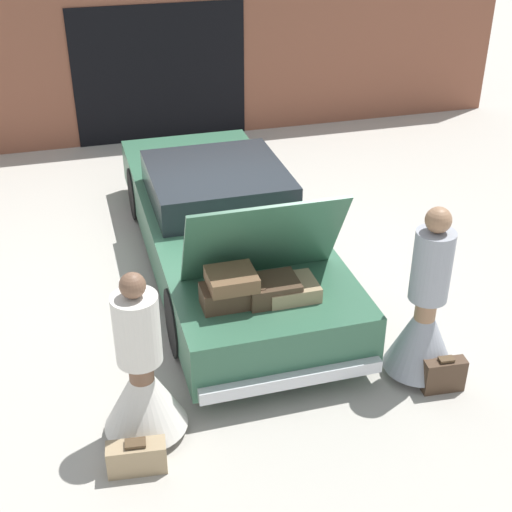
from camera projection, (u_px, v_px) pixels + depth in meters
ground_plane at (225, 265)px, 8.45m from camera, size 40.00×40.00×0.00m
garage_wall_back at (159, 55)px, 11.44m from camera, size 12.00×0.14×2.80m
car at (224, 225)px, 8.17m from camera, size 1.79×5.07×1.66m
person_left at (142, 380)px, 5.78m from camera, size 0.70×0.70×1.56m
person_right at (424, 319)px, 6.42m from camera, size 0.66×0.66×1.73m
suitcase_beside_left_person at (137, 457)px, 5.61m from camera, size 0.48×0.22×0.30m
suitcase_beside_right_person at (444, 375)px, 6.43m from camera, size 0.39×0.17×0.36m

